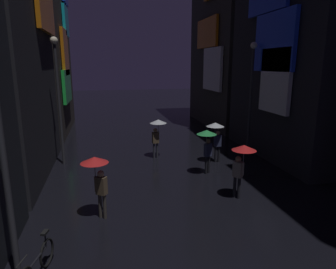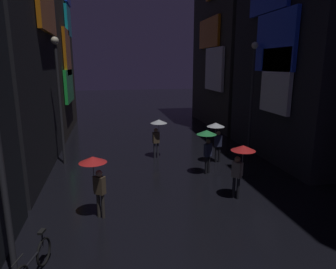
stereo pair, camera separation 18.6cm
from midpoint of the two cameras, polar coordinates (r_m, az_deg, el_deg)
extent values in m
cube|color=orange|center=(16.44, -22.69, 21.42)|extent=(0.20, 3.91, 2.25)
cube|color=#2D2826|center=(24.27, -24.42, 16.19)|extent=(4.00, 8.77, 13.48)
cube|color=#26E54C|center=(22.70, -18.92, 8.76)|extent=(0.20, 3.75, 2.26)
cube|color=orange|center=(23.04, -19.26, 14.57)|extent=(0.20, 2.70, 3.16)
cube|color=#19D8F2|center=(25.16, -19.14, 19.71)|extent=(0.20, 2.39, 2.15)
cube|color=#232328|center=(17.92, 24.05, 17.53)|extent=(4.00, 8.43, 13.37)
cube|color=white|center=(15.64, 19.42, 9.61)|extent=(0.20, 2.48, 3.10)
cube|color=#264CF9|center=(15.95, 19.27, 16.32)|extent=(0.20, 3.39, 2.80)
cube|color=#33302D|center=(26.30, 11.83, 21.94)|extent=(4.00, 8.98, 18.22)
cube|color=white|center=(23.50, 8.22, 12.21)|extent=(0.20, 3.60, 3.18)
cube|color=orange|center=(24.97, 7.23, 18.61)|extent=(0.20, 4.33, 2.21)
cylinder|color=black|center=(15.90, 9.30, -3.69)|extent=(0.12, 0.12, 0.85)
cylinder|color=black|center=(15.84, 8.70, -3.73)|extent=(0.12, 0.12, 0.85)
cube|color=#333859|center=(15.68, 9.10, -1.17)|extent=(0.34, 0.22, 0.60)
sphere|color=tan|center=(15.58, 9.15, 0.29)|extent=(0.22, 0.22, 0.22)
cylinder|color=#333859|center=(15.55, 8.55, -1.08)|extent=(0.09, 0.09, 0.50)
cylinder|color=slate|center=(15.48, 8.60, 0.13)|extent=(0.02, 0.02, 0.77)
cone|color=silver|center=(15.37, 8.66, 1.89)|extent=(0.90, 0.90, 0.20)
cylinder|color=black|center=(11.90, 12.14, -9.70)|extent=(0.12, 0.12, 0.85)
cylinder|color=black|center=(11.83, 12.91, -9.89)|extent=(0.12, 0.12, 0.85)
cube|color=gray|center=(11.60, 12.70, -6.50)|extent=(0.38, 0.40, 0.60)
sphere|color=#9E7051|center=(11.48, 12.81, -4.57)|extent=(0.22, 0.22, 0.22)
cylinder|color=gray|center=(11.55, 13.62, -6.37)|extent=(0.09, 0.09, 0.50)
cylinder|color=slate|center=(11.45, 13.71, -4.79)|extent=(0.02, 0.02, 0.77)
cone|color=red|center=(11.31, 13.85, -2.45)|extent=(0.90, 0.90, 0.20)
cylinder|color=#2D2D38|center=(16.31, -3.01, -3.10)|extent=(0.12, 0.12, 0.85)
cylinder|color=#2D2D38|center=(16.36, -2.40, -3.04)|extent=(0.12, 0.12, 0.85)
cube|color=brown|center=(16.15, -2.73, -0.59)|extent=(0.37, 0.27, 0.60)
sphere|color=#9E7051|center=(16.05, -2.75, 0.83)|extent=(0.22, 0.22, 0.22)
cylinder|color=brown|center=(16.23, -2.18, -0.33)|extent=(0.09, 0.09, 0.50)
cylinder|color=slate|center=(16.16, -2.19, 0.82)|extent=(0.02, 0.02, 0.77)
cone|color=silver|center=(16.06, -2.21, 2.51)|extent=(0.90, 0.90, 0.20)
cylinder|color=black|center=(14.24, 7.39, -5.64)|extent=(0.12, 0.12, 0.85)
cylinder|color=black|center=(14.11, 6.90, -5.80)|extent=(0.12, 0.12, 0.85)
cube|color=#333859|center=(13.96, 7.23, -2.90)|extent=(0.40, 0.36, 0.60)
sphere|color=#9E7051|center=(13.85, 7.28, -1.27)|extent=(0.22, 0.22, 0.22)
cylinder|color=#333859|center=(13.78, 6.89, -2.89)|extent=(0.09, 0.09, 0.50)
cylinder|color=slate|center=(13.69, 6.93, -1.54)|extent=(0.02, 0.02, 0.77)
cone|color=green|center=(13.58, 6.99, 0.44)|extent=(0.90, 0.90, 0.20)
cylinder|color=#38332D|center=(10.39, -12.49, -13.25)|extent=(0.12, 0.12, 0.85)
cylinder|color=#38332D|center=(10.49, -13.30, -13.02)|extent=(0.12, 0.12, 0.85)
cube|color=brown|center=(10.14, -13.11, -9.46)|extent=(0.40, 0.38, 0.60)
sphere|color=tan|center=(9.99, -13.23, -7.28)|extent=(0.22, 0.22, 0.22)
cylinder|color=brown|center=(10.19, -14.11, -9.10)|extent=(0.09, 0.09, 0.50)
cylinder|color=slate|center=(10.07, -14.22, -7.33)|extent=(0.02, 0.02, 0.77)
cone|color=red|center=(9.91, -14.37, -4.70)|extent=(0.90, 0.90, 0.20)
torus|color=black|center=(8.72, -22.68, -20.06)|extent=(0.25, 0.71, 0.72)
cylinder|color=black|center=(8.22, -24.53, -20.97)|extent=(0.31, 0.98, 0.05)
cylinder|color=black|center=(8.54, -22.90, -18.08)|extent=(0.04, 0.04, 0.40)
cube|color=black|center=(8.43, -23.04, -16.80)|extent=(0.18, 0.26, 0.06)
cylinder|color=black|center=(7.62, -26.81, -20.79)|extent=(0.15, 0.44, 0.03)
cylinder|color=#2D2D33|center=(17.07, 15.09, 5.68)|extent=(0.14, 0.14, 5.79)
sphere|color=#F9EFCC|center=(16.97, 15.73, 16.03)|extent=(0.36, 0.36, 0.36)
cylinder|color=#2D2D33|center=(15.74, -20.29, 4.94)|extent=(0.14, 0.14, 5.91)
sphere|color=#F9EFCC|center=(15.65, -21.23, 16.36)|extent=(0.36, 0.36, 0.36)
cylinder|color=#2D2D33|center=(7.33, -29.33, -5.47)|extent=(0.14, 0.14, 5.73)
camera|label=1|loc=(0.09, -90.38, -0.09)|focal=32.00mm
camera|label=2|loc=(0.09, 89.62, 0.09)|focal=32.00mm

